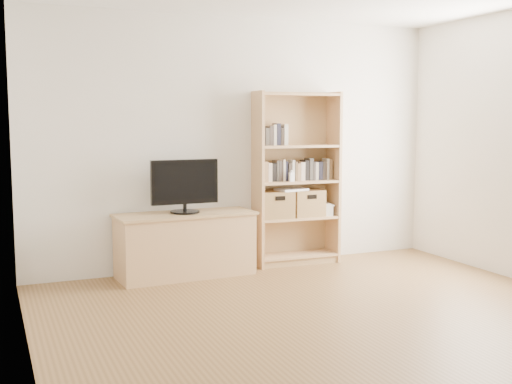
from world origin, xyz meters
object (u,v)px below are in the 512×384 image
basket_right (306,203)px  baby_monitor (292,177)px  laptop (291,189)px  bookshelf (296,178)px  basket_left (275,204)px  tv_stand (185,246)px  television (185,186)px

basket_right → baby_monitor: bearing=-157.2°
baby_monitor → laptop: bearing=56.4°
bookshelf → baby_monitor: (-0.11, -0.10, 0.03)m
basket_right → bookshelf: bearing=175.9°
basket_left → tv_stand: bearing=-171.4°
bookshelf → television: bearing=-174.4°
tv_stand → television: television is taller
television → baby_monitor: (1.16, -0.01, 0.05)m
tv_stand → television: 0.60m
bookshelf → basket_left: bearing=-178.8°
television → laptop: size_ratio=2.16×
tv_stand → basket_left: (1.02, 0.09, 0.35)m
bookshelf → television: (-1.27, -0.09, -0.02)m
bookshelf → baby_monitor: bearing=-135.0°
basket_left → laptop: 0.24m
television → basket_right: (1.38, 0.08, -0.25)m
basket_left → laptop: laptop is taller
basket_right → basket_left: bearing=178.5°
television → tv_stand: bearing=0.0°
tv_stand → baby_monitor: size_ratio=13.59×
tv_stand → basket_right: size_ratio=3.86×
tv_stand → laptop: 1.30m
television → laptop: (1.20, 0.07, -0.09)m
basket_left → basket_right: same height
tv_stand → bookshelf: bookshelf is taller
tv_stand → basket_right: (1.38, 0.08, 0.35)m
laptop → basket_left: bearing=163.2°
television → basket_left: bearing=3.9°
basket_right → laptop: bearing=-176.4°
bookshelf → laptop: bookshelf is taller
baby_monitor → basket_left: 0.34m
bookshelf → basket_left: size_ratio=5.34×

